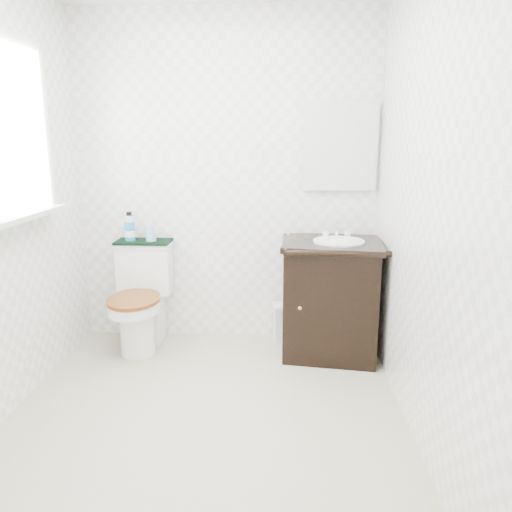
# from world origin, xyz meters

# --- Properties ---
(floor) EXTENTS (2.40, 2.40, 0.00)m
(floor) POSITION_xyz_m (0.00, 0.00, 0.00)
(floor) COLOR beige
(floor) RESTS_ON ground
(wall_back) EXTENTS (2.40, 0.00, 2.40)m
(wall_back) POSITION_xyz_m (0.00, 1.20, 1.20)
(wall_back) COLOR white
(wall_back) RESTS_ON ground
(wall_front) EXTENTS (2.40, 0.00, 2.40)m
(wall_front) POSITION_xyz_m (0.00, -1.20, 1.20)
(wall_front) COLOR white
(wall_front) RESTS_ON ground
(wall_right) EXTENTS (0.00, 2.40, 2.40)m
(wall_right) POSITION_xyz_m (1.10, 0.00, 1.20)
(wall_right) COLOR white
(wall_right) RESTS_ON ground
(window) EXTENTS (0.02, 0.70, 0.90)m
(window) POSITION_xyz_m (-1.07, 0.25, 1.55)
(window) COLOR white
(window) RESTS_ON wall_left
(mirror) EXTENTS (0.50, 0.02, 0.60)m
(mirror) POSITION_xyz_m (0.82, 1.18, 1.45)
(mirror) COLOR silver
(mirror) RESTS_ON wall_back
(toilet) EXTENTS (0.41, 0.62, 0.76)m
(toilet) POSITION_xyz_m (-0.61, 0.97, 0.33)
(toilet) COLOR white
(toilet) RESTS_ON floor
(vanity) EXTENTS (0.73, 0.65, 0.92)m
(vanity) POSITION_xyz_m (0.77, 0.90, 0.43)
(vanity) COLOR black
(vanity) RESTS_ON floor
(trash_bin) EXTENTS (0.22, 0.19, 0.29)m
(trash_bin) POSITION_xyz_m (0.45, 1.10, 0.15)
(trash_bin) COLOR white
(trash_bin) RESTS_ON floor
(towel) EXTENTS (0.40, 0.22, 0.02)m
(towel) POSITION_xyz_m (-0.61, 1.09, 0.76)
(towel) COLOR black
(towel) RESTS_ON toilet
(mouthwash_bottle) EXTENTS (0.07, 0.07, 0.21)m
(mouthwash_bottle) POSITION_xyz_m (-0.70, 1.09, 0.87)
(mouthwash_bottle) COLOR #1A89DD
(mouthwash_bottle) RESTS_ON towel
(cup) EXTENTS (0.08, 0.08, 0.10)m
(cup) POSITION_xyz_m (-0.55, 1.08, 0.82)
(cup) COLOR #81BCD3
(cup) RESTS_ON towel
(soap_bar) EXTENTS (0.06, 0.04, 0.02)m
(soap_bar) POSITION_xyz_m (0.73, 1.02, 0.83)
(soap_bar) COLOR #1B8579
(soap_bar) RESTS_ON vanity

